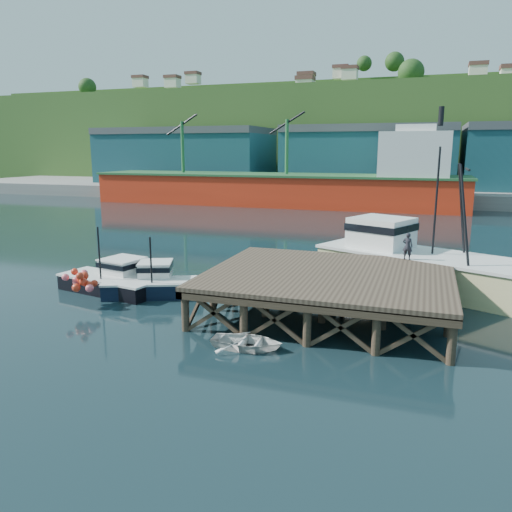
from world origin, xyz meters
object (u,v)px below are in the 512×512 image
at_px(boat_navy, 154,283).
at_px(dockworker, 408,246).
at_px(trawler, 417,260).
at_px(dinghy, 247,342).
at_px(boat_black, 113,279).

height_order(boat_navy, dockworker, dockworker).
xyz_separation_m(boat_navy, trawler, (14.16, 6.52, 1.01)).
bearing_deg(boat_navy, dinghy, -58.78).
xyz_separation_m(boat_black, trawler, (16.87, 6.60, 1.00)).
bearing_deg(boat_black, boat_navy, 12.89).
bearing_deg(dockworker, trawler, -93.69).
distance_m(boat_black, dockworker, 17.09).
bearing_deg(trawler, dinghy, -93.20).
height_order(dinghy, dockworker, dockworker).
bearing_deg(boat_navy, dockworker, -4.08).
bearing_deg(dockworker, boat_navy, 28.46).
distance_m(boat_navy, dockworker, 14.49).
height_order(trawler, dockworker, trawler).
xyz_separation_m(trawler, dinghy, (-6.41, -12.30, -1.40)).
relative_size(boat_black, dinghy, 2.21).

